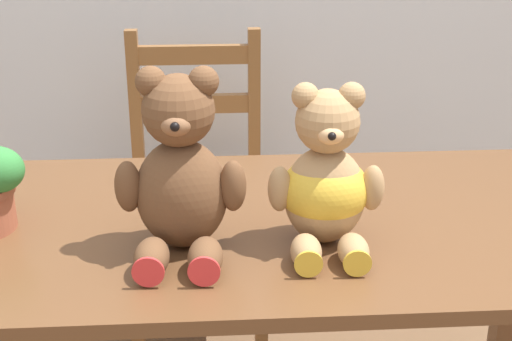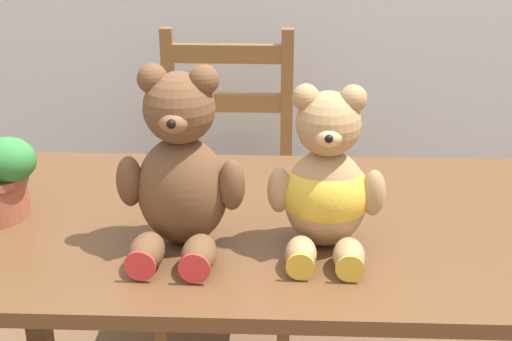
# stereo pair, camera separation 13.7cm
# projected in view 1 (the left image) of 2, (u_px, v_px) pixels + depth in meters

# --- Properties ---
(dining_table) EXTENTS (1.51, 0.77, 0.74)m
(dining_table) POSITION_uv_depth(u_px,v_px,m) (277.00, 257.00, 1.58)
(dining_table) COLOR brown
(dining_table) RESTS_ON ground_plane
(wooden_chair_behind) EXTENTS (0.43, 0.39, 0.98)m
(wooden_chair_behind) POSITION_uv_depth(u_px,v_px,m) (197.00, 194.00, 2.34)
(wooden_chair_behind) COLOR brown
(wooden_chair_behind) RESTS_ON ground_plane
(teddy_bear_left) EXTENTS (0.25, 0.25, 0.36)m
(teddy_bear_left) POSITION_uv_depth(u_px,v_px,m) (180.00, 174.00, 1.36)
(teddy_bear_left) COLOR brown
(teddy_bear_left) RESTS_ON dining_table
(teddy_bear_right) EXTENTS (0.23, 0.24, 0.33)m
(teddy_bear_right) POSITION_uv_depth(u_px,v_px,m) (326.00, 182.00, 1.39)
(teddy_bear_right) COLOR tan
(teddy_bear_right) RESTS_ON dining_table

